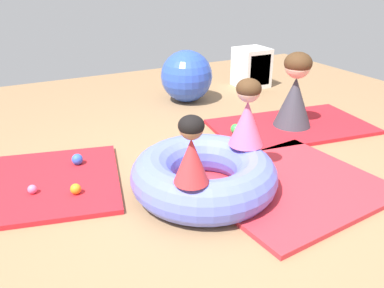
{
  "coord_description": "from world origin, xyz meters",
  "views": [
    {
      "loc": [
        -1.46,
        -2.41,
        1.64
      ],
      "look_at": [
        -0.12,
        0.16,
        0.34
      ],
      "focal_mm": 37.41,
      "sensor_mm": 36.0,
      "label": 1
    }
  ],
  "objects": [
    {
      "name": "gym_mat_near_right",
      "position": [
        -1.22,
        0.67,
        0.02
      ],
      "size": [
        1.43,
        1.4,
        0.04
      ],
      "primitive_type": "cube",
      "rotation": [
        0.0,
        0.0,
        -0.24
      ],
      "color": "red",
      "rests_on": "ground"
    },
    {
      "name": "ground_plane",
      "position": [
        0.0,
        0.0,
        0.0
      ],
      "size": [
        8.0,
        8.0,
        0.0
      ],
      "primitive_type": "plane",
      "color": "#93704C"
    },
    {
      "name": "inflatable_cushion",
      "position": [
        -0.12,
        -0.04,
        0.16
      ],
      "size": [
        1.14,
        1.14,
        0.32
      ],
      "primitive_type": "torus",
      "color": "#6070E5",
      "rests_on": "ground"
    },
    {
      "name": "play_ball_yellow",
      "position": [
        0.48,
        0.05,
        0.08
      ],
      "size": [
        0.09,
        0.09,
        0.09
      ],
      "primitive_type": "sphere",
      "color": "yellow",
      "rests_on": "gym_mat_front"
    },
    {
      "name": "adult_seated",
      "position": [
        1.4,
        0.72,
        0.43
      ],
      "size": [
        0.57,
        0.57,
        0.8
      ],
      "rotation": [
        0.0,
        0.0,
        2.57
      ],
      "color": "#383842",
      "rests_on": "gym_mat_center_rear"
    },
    {
      "name": "play_ball_green",
      "position": [
        0.72,
        0.79,
        0.09
      ],
      "size": [
        0.11,
        0.11,
        0.11
      ],
      "primitive_type": "sphere",
      "color": "green",
      "rests_on": "gym_mat_center_rear"
    },
    {
      "name": "play_ball_pink",
      "position": [
        -1.32,
        0.51,
        0.08
      ],
      "size": [
        0.07,
        0.07,
        0.07
      ],
      "primitive_type": "sphere",
      "color": "pink",
      "rests_on": "gym_mat_near_right"
    },
    {
      "name": "gym_mat_front",
      "position": [
        0.54,
        -0.28,
        0.02
      ],
      "size": [
        1.49,
        1.35,
        0.04
      ],
      "primitive_type": "cube",
      "rotation": [
        0.0,
        0.0,
        0.09
      ],
      "color": "red",
      "rests_on": "ground"
    },
    {
      "name": "play_ball_orange",
      "position": [
        -1.03,
        0.35,
        0.08
      ],
      "size": [
        0.08,
        0.08,
        0.08
      ],
      "primitive_type": "sphere",
      "color": "orange",
      "rests_on": "gym_mat_near_right"
    },
    {
      "name": "child_in_pink",
      "position": [
        0.28,
        0.0,
        0.59
      ],
      "size": [
        0.32,
        0.32,
        0.54
      ],
      "rotation": [
        0.0,
        0.0,
        2.99
      ],
      "color": "#E5608E",
      "rests_on": "inflatable_cushion"
    },
    {
      "name": "play_ball_blue",
      "position": [
        -0.9,
        0.84,
        0.09
      ],
      "size": [
        0.1,
        0.1,
        0.1
      ],
      "primitive_type": "sphere",
      "color": "blue",
      "rests_on": "gym_mat_near_right"
    },
    {
      "name": "gym_mat_center_rear",
      "position": [
        1.4,
        0.72,
        0.02
      ],
      "size": [
        1.81,
        1.19,
        0.04
      ],
      "primitive_type": "cube",
      "rotation": [
        0.0,
        0.0,
        -0.14
      ],
      "color": "red",
      "rests_on": "ground"
    },
    {
      "name": "storage_cube",
      "position": [
        1.99,
        2.31,
        0.28
      ],
      "size": [
        0.44,
        0.44,
        0.56
      ],
      "color": "white",
      "rests_on": "ground"
    },
    {
      "name": "child_in_red",
      "position": [
        -0.39,
        -0.34,
        0.55
      ],
      "size": [
        0.33,
        0.33,
        0.47
      ],
      "rotation": [
        0.0,
        0.0,
        3.72
      ],
      "color": "red",
      "rests_on": "inflatable_cushion"
    },
    {
      "name": "exercise_ball_large",
      "position": [
        0.82,
        2.13,
        0.33
      ],
      "size": [
        0.67,
        0.67,
        0.67
      ],
      "primitive_type": "sphere",
      "color": "blue",
      "rests_on": "ground"
    }
  ]
}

